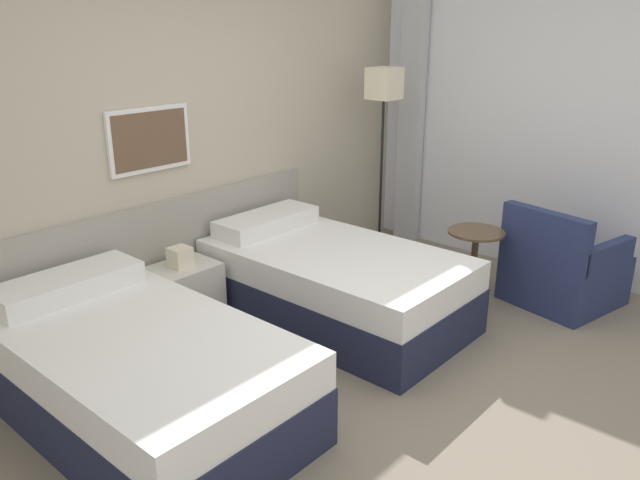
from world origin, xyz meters
name	(u,v)px	position (x,y,z in m)	size (l,w,h in m)	color
ground_plane	(412,392)	(0.00, 0.00, 0.00)	(16.00, 16.00, 0.00)	slate
wall_headboard	(187,139)	(-0.02, 2.01, 1.30)	(10.00, 0.10, 2.70)	#B7AD99
wall_window	(608,124)	(2.47, -0.15, 1.34)	(0.21, 4.49, 2.70)	white
bed_near_door	(139,373)	(-1.21, 1.01, 0.28)	(1.08, 1.91, 0.68)	#1E233D
bed_near_window	(334,283)	(0.46, 1.01, 0.28)	(1.08, 1.91, 0.68)	#1E233D
nightstand	(183,296)	(-0.38, 1.72, 0.25)	(0.50, 0.37, 0.62)	beige
floor_lamp	(384,98)	(1.74, 1.53, 1.48)	(0.25, 0.25, 1.74)	black
side_table	(474,254)	(1.37, 0.36, 0.42)	(0.43, 0.43, 0.60)	brown
armchair	(562,271)	(1.85, -0.16, 0.26)	(0.89, 0.86, 0.80)	navy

